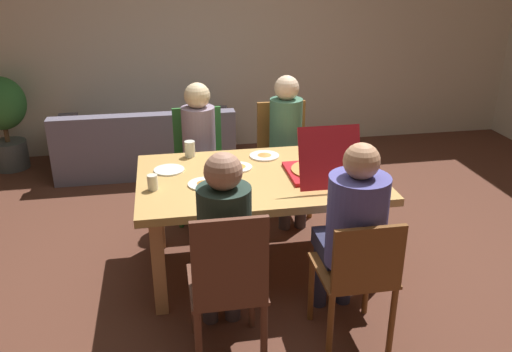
# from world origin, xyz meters

# --- Properties ---
(ground_plane) EXTENTS (20.00, 20.00, 0.00)m
(ground_plane) POSITION_xyz_m (0.00, 0.00, 0.00)
(ground_plane) COLOR brown
(back_wall) EXTENTS (7.52, 0.12, 2.62)m
(back_wall) POSITION_xyz_m (0.00, 2.82, 1.31)
(back_wall) COLOR beige
(back_wall) RESTS_ON ground
(dining_table) EXTENTS (1.69, 1.10, 0.75)m
(dining_table) POSITION_xyz_m (0.00, 0.00, 0.66)
(dining_table) COLOR tan
(dining_table) RESTS_ON ground
(chair_0) EXTENTS (0.42, 0.45, 0.87)m
(chair_0) POSITION_xyz_m (0.40, -0.96, 0.50)
(chair_0) COLOR brown
(chair_0) RESTS_ON ground
(person_0) EXTENTS (0.34, 0.56, 1.26)m
(person_0) POSITION_xyz_m (0.40, -0.82, 0.74)
(person_0) COLOR #2B2C47
(person_0) RESTS_ON ground
(chair_1) EXTENTS (0.42, 0.46, 0.99)m
(chair_1) POSITION_xyz_m (-0.35, -0.98, 0.54)
(chair_1) COLOR brown
(chair_1) RESTS_ON ground
(person_1) EXTENTS (0.29, 0.50, 1.26)m
(person_1) POSITION_xyz_m (-0.35, -0.82, 0.73)
(person_1) COLOR #44383D
(person_1) RESTS_ON ground
(chair_2) EXTENTS (0.46, 0.40, 0.98)m
(chair_2) POSITION_xyz_m (0.40, 0.96, 0.52)
(chair_2) COLOR #965F2A
(chair_2) RESTS_ON ground
(person_2) EXTENTS (0.28, 0.51, 1.25)m
(person_2) POSITION_xyz_m (0.40, 0.81, 0.73)
(person_2) COLOR #43383B
(person_2) RESTS_ON ground
(chair_3) EXTENTS (0.45, 0.43, 0.95)m
(chair_3) POSITION_xyz_m (-0.35, 1.01, 0.53)
(chair_3) COLOR #2F7230
(chair_3) RESTS_ON ground
(person_3) EXTENTS (0.28, 0.48, 1.21)m
(person_3) POSITION_xyz_m (-0.35, 0.85, 0.71)
(person_3) COLOR #2C4447
(person_3) RESTS_ON ground
(pizza_box_0) EXTENTS (0.41, 0.55, 0.42)m
(pizza_box_0) POSITION_xyz_m (0.41, -0.10, 0.80)
(pizza_box_0) COLOR red
(pizza_box_0) RESTS_ON dining_table
(plate_0) EXTENTS (0.23, 0.23, 0.03)m
(plate_0) POSITION_xyz_m (-0.39, -0.10, 0.75)
(plate_0) COLOR white
(plate_0) RESTS_ON dining_table
(plate_1) EXTENTS (0.22, 0.22, 0.01)m
(plate_1) POSITION_xyz_m (-0.62, 0.19, 0.75)
(plate_1) COLOR white
(plate_1) RESTS_ON dining_table
(plate_2) EXTENTS (0.23, 0.23, 0.03)m
(plate_2) POSITION_xyz_m (0.11, 0.36, 0.75)
(plate_2) COLOR white
(plate_2) RESTS_ON dining_table
(plate_3) EXTENTS (0.21, 0.21, 0.03)m
(plate_3) POSITION_xyz_m (-0.12, 0.16, 0.76)
(plate_3) COLOR white
(plate_3) RESTS_ON dining_table
(drinking_glass_0) EXTENTS (0.07, 0.07, 0.10)m
(drinking_glass_0) POSITION_xyz_m (-0.73, -0.12, 0.80)
(drinking_glass_0) COLOR silver
(drinking_glass_0) RESTS_ON dining_table
(drinking_glass_1) EXTENTS (0.07, 0.07, 0.11)m
(drinking_glass_1) POSITION_xyz_m (0.75, -0.02, 0.80)
(drinking_glass_1) COLOR #B74C2A
(drinking_glass_1) RESTS_ON dining_table
(drinking_glass_2) EXTENTS (0.08, 0.08, 0.12)m
(drinking_glass_2) POSITION_xyz_m (-0.45, 0.46, 0.81)
(drinking_glass_2) COLOR silver
(drinking_glass_2) RESTS_ON dining_table
(drinking_glass_3) EXTENTS (0.08, 0.08, 0.11)m
(drinking_glass_3) POSITION_xyz_m (-0.36, -0.47, 0.80)
(drinking_glass_3) COLOR silver
(drinking_glass_3) RESTS_ON dining_table
(couch) EXTENTS (1.86, 0.79, 0.70)m
(couch) POSITION_xyz_m (-0.84, 2.13, 0.26)
(couch) COLOR slate
(couch) RESTS_ON ground
(potted_plant) EXTENTS (0.51, 0.51, 1.01)m
(potted_plant) POSITION_xyz_m (-2.31, 2.44, 0.60)
(potted_plant) COLOR #4F5656
(potted_plant) RESTS_ON ground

